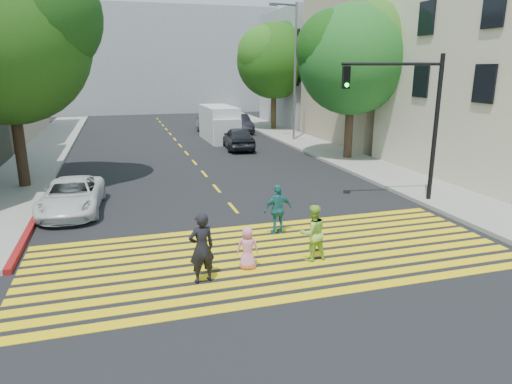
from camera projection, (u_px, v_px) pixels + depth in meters
name	position (u px, v px, depth m)	size (l,w,h in m)	color
ground	(290.00, 274.00, 11.63)	(120.00, 120.00, 0.00)	black
sidewalk_left	(47.00, 148.00, 29.59)	(3.00, 40.00, 0.15)	gray
sidewalk_right	(333.00, 153.00, 27.84)	(3.00, 60.00, 0.15)	gray
curb_red	(33.00, 223.00, 15.24)	(0.20, 8.00, 0.16)	maroon
crosswalk	(274.00, 255.00, 12.81)	(13.40, 5.30, 0.01)	yellow
lane_line	(177.00, 142.00, 32.43)	(0.12, 34.40, 0.01)	yellow
building_right_tan	(395.00, 70.00, 32.05)	(10.00, 10.00, 10.00)	tan
building_right_grey	(327.00, 69.00, 42.22)	(10.00, 10.00, 10.00)	gray
backdrop_block	(148.00, 61.00, 54.43)	(30.00, 8.00, 12.00)	gray
tree_left	(7.00, 32.00, 18.24)	(8.91, 8.64, 9.61)	black
tree_right_near	(354.00, 54.00, 24.76)	(7.91, 7.64, 8.63)	black
tree_right_far	(275.00, 57.00, 37.48)	(7.56, 7.35, 8.90)	#352411
pedestrian_man	(202.00, 248.00, 11.02)	(0.65, 0.42, 1.77)	black
pedestrian_woman	(313.00, 233.00, 12.31)	(0.76, 0.60, 1.57)	#9FD647
pedestrian_child	(248.00, 248.00, 11.82)	(0.56, 0.37, 1.15)	pink
pedestrian_extra	(278.00, 210.00, 14.30)	(0.94, 0.39, 1.60)	#236D76
white_sedan	(72.00, 196.00, 16.55)	(2.00, 4.34, 1.21)	silver
dark_car_near	(238.00, 138.00, 29.52)	(1.72, 4.27, 1.46)	black
silver_car	(207.00, 122.00, 39.25)	(1.78, 4.39, 1.27)	gray
dark_car_parked	(239.00, 123.00, 37.33)	(1.55, 4.43, 1.46)	black
white_van	(220.00, 125.00, 32.83)	(2.06, 5.25, 2.46)	silver
traffic_signal	(411.00, 109.00, 16.84)	(3.78, 0.91, 5.61)	black
street_lamp	(293.00, 64.00, 31.40)	(2.12, 0.57, 9.38)	gray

